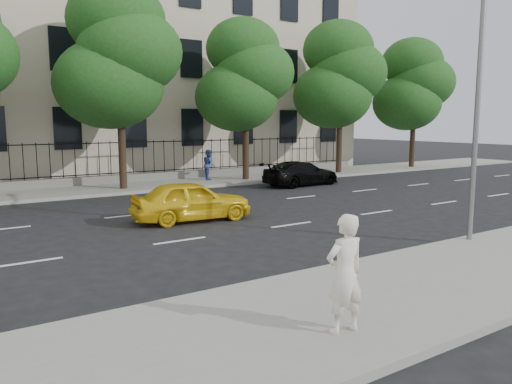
# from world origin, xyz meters

# --- Properties ---
(ground) EXTENTS (120.00, 120.00, 0.00)m
(ground) POSITION_xyz_m (0.00, 0.00, 0.00)
(ground) COLOR black
(ground) RESTS_ON ground
(near_sidewalk) EXTENTS (60.00, 4.00, 0.15)m
(near_sidewalk) POSITION_xyz_m (0.00, -4.00, 0.07)
(near_sidewalk) COLOR gray
(near_sidewalk) RESTS_ON ground
(far_sidewalk) EXTENTS (60.00, 4.00, 0.15)m
(far_sidewalk) POSITION_xyz_m (0.00, 14.00, 0.07)
(far_sidewalk) COLOR gray
(far_sidewalk) RESTS_ON ground
(lane_markings) EXTENTS (49.60, 4.62, 0.01)m
(lane_markings) POSITION_xyz_m (0.00, 4.75, 0.01)
(lane_markings) COLOR silver
(lane_markings) RESTS_ON ground
(masonry_building) EXTENTS (34.60, 12.11, 18.50)m
(masonry_building) POSITION_xyz_m (0.00, 22.95, 9.02)
(masonry_building) COLOR beige
(masonry_building) RESTS_ON ground
(iron_fence) EXTENTS (30.00, 0.50, 2.20)m
(iron_fence) POSITION_xyz_m (0.00, 15.70, 0.65)
(iron_fence) COLOR slate
(iron_fence) RESTS_ON far_sidewalk
(street_light) EXTENTS (0.25, 3.32, 8.05)m
(street_light) POSITION_xyz_m (2.50, -1.77, 5.15)
(street_light) COLOR slate
(street_light) RESTS_ON near_sidewalk
(tree_c) EXTENTS (5.89, 5.50, 9.80)m
(tree_c) POSITION_xyz_m (-1.96, 13.36, 6.41)
(tree_c) COLOR #382619
(tree_c) RESTS_ON far_sidewalk
(tree_d) EXTENTS (5.34, 4.94, 8.84)m
(tree_d) POSITION_xyz_m (5.04, 13.36, 5.84)
(tree_d) COLOR #382619
(tree_d) RESTS_ON far_sidewalk
(tree_e) EXTENTS (5.71, 5.31, 9.46)m
(tree_e) POSITION_xyz_m (12.04, 13.36, 6.20)
(tree_e) COLOR #382619
(tree_e) RESTS_ON far_sidewalk
(tree_f) EXTENTS (5.52, 5.12, 9.01)m
(tree_f) POSITION_xyz_m (19.04, 13.36, 5.88)
(tree_f) COLOR #382619
(tree_f) RESTS_ON far_sidewalk
(yellow_taxi) EXTENTS (4.20, 2.04, 1.38)m
(yellow_taxi) POSITION_xyz_m (-2.42, 4.95, 0.69)
(yellow_taxi) COLOR yellow
(yellow_taxi) RESTS_ON ground
(black_sedan) EXTENTS (4.57, 2.13, 1.29)m
(black_sedan) POSITION_xyz_m (6.60, 10.25, 0.65)
(black_sedan) COLOR black
(black_sedan) RESTS_ON ground
(woman_near) EXTENTS (0.71, 0.49, 1.86)m
(woman_near) POSITION_xyz_m (-4.66, -4.88, 1.08)
(woman_near) COLOR white
(woman_near) RESTS_ON near_sidewalk
(pedestrian_far) EXTENTS (0.85, 0.97, 1.67)m
(pedestrian_far) POSITION_xyz_m (3.18, 14.12, 0.98)
(pedestrian_far) COLOR #2E468B
(pedestrian_far) RESTS_ON far_sidewalk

